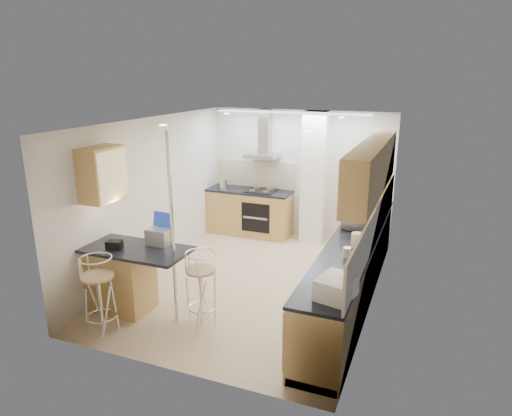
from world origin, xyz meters
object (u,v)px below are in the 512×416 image
at_px(microwave, 359,217).
at_px(laptop, 159,236).
at_px(bread_bin, 336,288).
at_px(bar_stool_end, 201,288).
at_px(bar_stool_near, 99,295).

bearing_deg(microwave, laptop, 133.51).
relative_size(laptop, bread_bin, 0.75).
distance_m(laptop, bar_stool_end, 0.92).
bearing_deg(bar_stool_near, microwave, 28.60).
bearing_deg(bar_stool_end, laptop, 96.73).
bearing_deg(bread_bin, microwave, 107.35).
bearing_deg(bar_stool_near, bar_stool_end, 16.76).
xyz_separation_m(bar_stool_near, bar_stool_end, (1.06, 0.68, -0.02)).
relative_size(microwave, bar_stool_end, 0.57).
bearing_deg(bread_bin, bar_stool_near, -161.57).
distance_m(microwave, bread_bin, 2.41).
relative_size(laptop, bar_stool_near, 0.31).
relative_size(bar_stool_near, bar_stool_end, 1.04).
bearing_deg(bread_bin, laptop, 179.93).
relative_size(microwave, bread_bin, 1.35).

